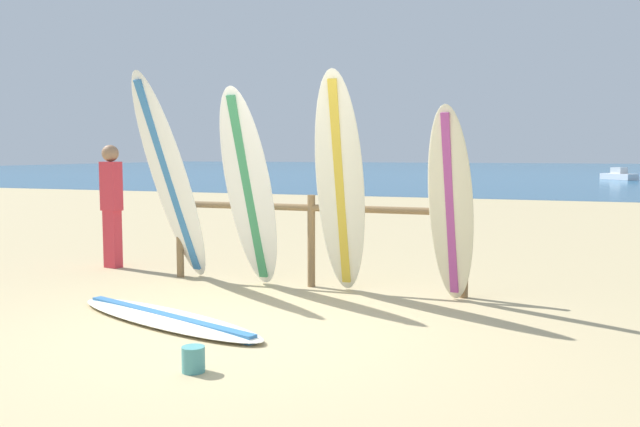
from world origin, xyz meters
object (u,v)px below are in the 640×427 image
surfboard_lying_on_sand (166,318)px  sand_bucket (193,359)px  surfboard_leaning_center (451,205)px  beachgoer_standing (112,200)px  surfboard_leaning_far_left (170,179)px  surfboard_leaning_center_left (340,186)px  surfboard_rack (311,225)px  surfboard_leaning_left (249,190)px  small_boat_offshore (619,175)px

surfboard_lying_on_sand → sand_bucket: (0.98, -1.16, 0.06)m
surfboard_leaning_center → beachgoer_standing: (-4.68, 0.63, -0.11)m
surfboard_leaning_center → surfboard_lying_on_sand: bearing=-144.8°
surfboard_leaning_far_left → sand_bucket: 3.59m
surfboard_leaning_far_left → beachgoer_standing: size_ratio=1.49×
surfboard_leaning_center_left → surfboard_lying_on_sand: surfboard_leaning_center_left is taller
surfboard_lying_on_sand → sand_bucket: bearing=-49.8°
surfboard_rack → surfboard_leaning_left: bearing=-144.2°
surfboard_leaning_left → surfboard_rack: bearing=35.8°
surfboard_leaning_center_left → small_boat_offshore: 35.64m
surfboard_leaning_center → small_boat_offshore: surfboard_leaning_center is taller
surfboard_leaning_center → surfboard_lying_on_sand: surfboard_leaning_center is taller
surfboard_leaning_center → surfboard_leaning_far_left: bearing=-179.5°
surfboard_leaning_far_left → surfboard_leaning_center: surfboard_leaning_far_left is taller
surfboard_rack → surfboard_leaning_far_left: bearing=-167.8°
surfboard_leaning_left → small_boat_offshore: bearing=79.5°
beachgoer_standing → small_boat_offshore: beachgoer_standing is taller
surfboard_leaning_far_left → surfboard_leaning_center_left: (2.15, -0.06, -0.04)m
surfboard_leaning_center_left → beachgoer_standing: 3.59m
surfboard_rack → surfboard_lying_on_sand: surfboard_rack is taller
surfboard_leaning_far_left → surfboard_lying_on_sand: (0.96, -1.64, -1.22)m
small_boat_offshore → surfboard_leaning_center: bearing=-96.9°
surfboard_rack → surfboard_leaning_center_left: 0.81m
surfboard_leaning_left → surfboard_lying_on_sand: (-0.11, -1.57, -1.11)m
surfboard_leaning_center_left → surfboard_rack: bearing=139.7°
surfboard_leaning_left → surfboard_lying_on_sand: bearing=-94.0°
surfboard_leaning_left → beachgoer_standing: (-2.42, 0.73, -0.22)m
surfboard_rack → surfboard_leaning_center: surfboard_leaning_center is taller
beachgoer_standing → surfboard_leaning_far_left: bearing=-26.0°
surfboard_leaning_left → beachgoer_standing: 2.54m
sand_bucket → surfboard_leaning_center_left: bearing=85.6°
surfboard_leaning_far_left → beachgoer_standing: bearing=154.0°
beachgoer_standing → sand_bucket: bearing=-46.4°
surfboard_leaning_center_left → sand_bucket: 2.97m
surfboard_leaning_center → surfboard_lying_on_sand: (-2.36, -1.67, -1.00)m
beachgoer_standing → surfboard_leaning_left: bearing=-16.7°
surfboard_lying_on_sand → small_boat_offshore: bearing=79.8°
surfboard_leaning_center → surfboard_leaning_left: bearing=-177.5°
surfboard_leaning_center → beachgoer_standing: bearing=172.3°
surfboard_rack → surfboard_leaning_center: size_ratio=1.77×
small_boat_offshore → surfboard_leaning_left: bearing=-100.5°
surfboard_leaning_center_left → small_boat_offshore: bearing=81.3°
small_boat_offshore → sand_bucket: small_boat_offshore is taller
surfboard_rack → surfboard_leaning_center_left: surfboard_leaning_center_left is taller
surfboard_leaning_left → sand_bucket: size_ratio=12.33×
surfboard_leaning_left → sand_bucket: (0.87, -2.73, -1.05)m
surfboard_rack → surfboard_leaning_center: (1.66, -0.33, 0.31)m
surfboard_rack → surfboard_leaning_far_left: surfboard_leaning_far_left is taller
surfboard_rack → beachgoer_standing: size_ratio=2.17×
surfboard_lying_on_sand → surfboard_leaning_far_left: bearing=120.4°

